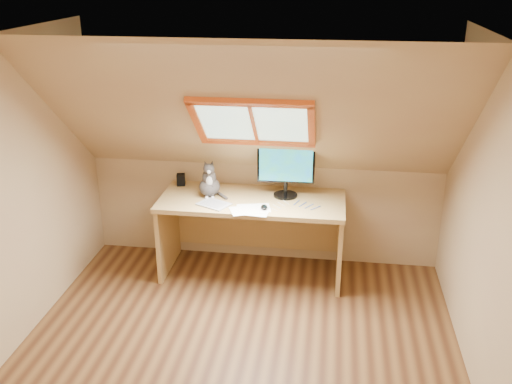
# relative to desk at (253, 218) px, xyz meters

# --- Properties ---
(ground) EXTENTS (3.50, 3.50, 0.00)m
(ground) POSITION_rel_desk_xyz_m (0.07, -1.45, -0.56)
(ground) COLOR brown
(ground) RESTS_ON ground
(room_shell) EXTENTS (3.52, 3.52, 2.41)m
(room_shell) POSITION_rel_desk_xyz_m (0.07, -1.55, 0.87)
(room_shell) COLOR tan
(room_shell) RESTS_ON ground
(desk) EXTENTS (1.74, 0.76, 0.79)m
(desk) POSITION_rel_desk_xyz_m (0.00, 0.00, 0.00)
(desk) COLOR tan
(desk) RESTS_ON ground
(monitor) EXTENTS (0.54, 0.23, 0.49)m
(monitor) POSITION_rel_desk_xyz_m (0.31, 0.03, 0.52)
(monitor) COLOR black
(monitor) RESTS_ON desk
(cat) EXTENTS (0.24, 0.27, 0.37)m
(cat) POSITION_rel_desk_xyz_m (-0.41, -0.06, 0.37)
(cat) COLOR #4B4442
(cat) RESTS_ON desk
(desk_speaker) EXTENTS (0.09, 0.09, 0.12)m
(desk_speaker) POSITION_rel_desk_xyz_m (-0.75, 0.18, 0.29)
(desk_speaker) COLOR black
(desk_speaker) RESTS_ON desk
(graphics_tablet) EXTENTS (0.34, 0.30, 0.01)m
(graphics_tablet) POSITION_rel_desk_xyz_m (-0.33, -0.27, 0.24)
(graphics_tablet) COLOR #B2B2B7
(graphics_tablet) RESTS_ON desk
(mouse) EXTENTS (0.07, 0.11, 0.03)m
(mouse) POSITION_rel_desk_xyz_m (0.14, -0.30, 0.25)
(mouse) COLOR black
(mouse) RESTS_ON desk
(papers) EXTENTS (0.35, 0.30, 0.01)m
(papers) POSITION_rel_desk_xyz_m (-0.02, -0.33, 0.24)
(papers) COLOR white
(papers) RESTS_ON desk
(cables) EXTENTS (0.51, 0.26, 0.01)m
(cables) POSITION_rel_desk_xyz_m (0.42, -0.19, 0.24)
(cables) COLOR silver
(cables) RESTS_ON desk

